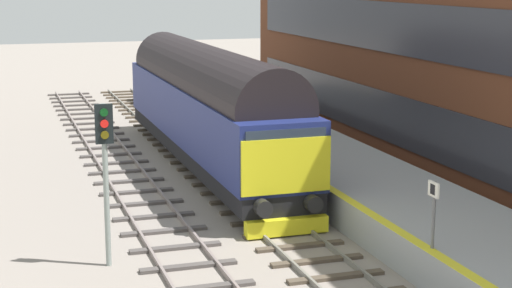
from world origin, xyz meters
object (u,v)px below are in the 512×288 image
waiting_passenger (300,110)px  platform_number_sign (434,204)px  diesel_locomotive (207,104)px  signal_post_near (105,163)px

waiting_passenger → platform_number_sign: bearing=163.3°
diesel_locomotive → signal_post_near: (-5.15, -9.83, 0.22)m
diesel_locomotive → platform_number_sign: (1.84, -13.76, -0.39)m
signal_post_near → platform_number_sign: size_ratio=2.60×
signal_post_near → platform_number_sign: signal_post_near is taller
diesel_locomotive → waiting_passenger: diesel_locomotive is taller
platform_number_sign → waiting_passenger: waiting_passenger is taller
diesel_locomotive → waiting_passenger: bearing=5.6°
platform_number_sign → waiting_passenger: 14.29m
diesel_locomotive → platform_number_sign: bearing=-82.4°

